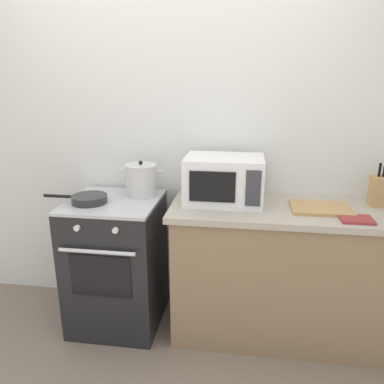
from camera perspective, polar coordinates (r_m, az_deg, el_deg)
name	(u,v)px	position (r m, az deg, el deg)	size (l,w,h in m)	color
back_wall	(216,144)	(2.66, 3.67, 7.36)	(4.40, 0.10, 2.50)	silver
lower_cabinet_right	(299,276)	(2.62, 16.16, -12.32)	(1.64, 0.56, 0.88)	#8C7051
countertop_right	(305,211)	(2.44, 17.05, -2.82)	(1.70, 0.60, 0.04)	#ADA393
stove	(117,262)	(2.70, -11.44, -10.53)	(0.60, 0.64, 0.92)	black
stock_pot	(141,180)	(2.57, -7.81, 1.86)	(0.30, 0.22, 0.25)	silver
frying_pan	(88,199)	(2.51, -15.66, -1.03)	(0.43, 0.23, 0.05)	#28282B
microwave	(224,179)	(2.41, 4.94, 1.93)	(0.50, 0.37, 0.30)	white
cutting_board	(321,208)	(2.42, 19.21, -2.38)	(0.36, 0.26, 0.02)	tan
knife_block	(381,191)	(2.63, 27.12, 0.19)	(0.13, 0.10, 0.28)	tan
oven_mitt	(356,219)	(2.32, 23.98, -3.85)	(0.18, 0.14, 0.02)	#993333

